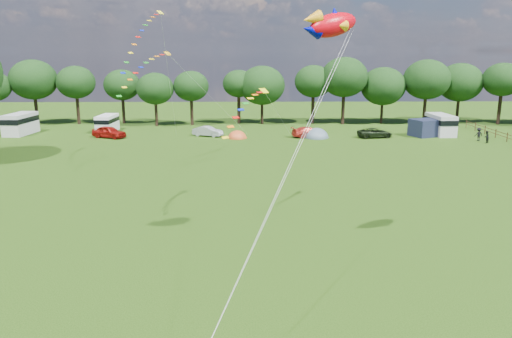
{
  "coord_description": "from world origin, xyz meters",
  "views": [
    {
      "loc": [
        -0.48,
        -22.14,
        11.17
      ],
      "look_at": [
        0.0,
        8.0,
        4.0
      ],
      "focal_mm": 35.0,
      "sensor_mm": 36.0,
      "label": 1
    }
  ],
  "objects_px": {
    "campervan_d": "(441,124)",
    "tent_orange": "(237,138)",
    "car_d": "(375,133)",
    "walker_a": "(486,137)",
    "car_b": "(208,131)",
    "campervan_b": "(107,123)",
    "walker_b": "(479,134)",
    "fish_kite": "(329,25)",
    "car_c": "(309,132)",
    "campervan_a": "(20,123)",
    "car_a": "(109,132)",
    "tent_greyblue": "(316,137)"
  },
  "relations": [
    {
      "from": "car_a",
      "to": "tent_greyblue",
      "type": "bearing_deg",
      "value": -67.39
    },
    {
      "from": "car_a",
      "to": "walker_b",
      "type": "bearing_deg",
      "value": -70.48
    },
    {
      "from": "campervan_d",
      "to": "car_c",
      "type": "bearing_deg",
      "value": 92.95
    },
    {
      "from": "campervan_a",
      "to": "walker_a",
      "type": "xyz_separation_m",
      "value": [
        60.62,
        -7.72,
        -0.77
      ]
    },
    {
      "from": "campervan_b",
      "to": "tent_greyblue",
      "type": "relative_size",
      "value": 1.35
    },
    {
      "from": "car_b",
      "to": "campervan_b",
      "type": "relative_size",
      "value": 0.77
    },
    {
      "from": "campervan_b",
      "to": "walker_a",
      "type": "bearing_deg",
      "value": -98.09
    },
    {
      "from": "car_b",
      "to": "tent_orange",
      "type": "distance_m",
      "value": 4.3
    },
    {
      "from": "walker_b",
      "to": "campervan_b",
      "type": "bearing_deg",
      "value": -20.55
    },
    {
      "from": "car_c",
      "to": "walker_a",
      "type": "bearing_deg",
      "value": -117.07
    },
    {
      "from": "car_d",
      "to": "campervan_d",
      "type": "height_order",
      "value": "campervan_d"
    },
    {
      "from": "campervan_b",
      "to": "walker_a",
      "type": "xyz_separation_m",
      "value": [
        49.36,
        -9.63,
        -0.51
      ]
    },
    {
      "from": "walker_a",
      "to": "fish_kite",
      "type": "bearing_deg",
      "value": 17.47
    },
    {
      "from": "car_d",
      "to": "campervan_b",
      "type": "relative_size",
      "value": 0.93
    },
    {
      "from": "campervan_a",
      "to": "campervan_d",
      "type": "bearing_deg",
      "value": -86.71
    },
    {
      "from": "tent_orange",
      "to": "car_b",
      "type": "bearing_deg",
      "value": 158.96
    },
    {
      "from": "car_b",
      "to": "campervan_d",
      "type": "bearing_deg",
      "value": -67.27
    },
    {
      "from": "car_d",
      "to": "fish_kite",
      "type": "height_order",
      "value": "fish_kite"
    },
    {
      "from": "car_d",
      "to": "walker_a",
      "type": "height_order",
      "value": "walker_a"
    },
    {
      "from": "car_a",
      "to": "tent_greyblue",
      "type": "distance_m",
      "value": 27.26
    },
    {
      "from": "fish_kite",
      "to": "campervan_b",
      "type": "bearing_deg",
      "value": 92.8
    },
    {
      "from": "tent_orange",
      "to": "walker_a",
      "type": "height_order",
      "value": "walker_a"
    },
    {
      "from": "car_c",
      "to": "tent_orange",
      "type": "height_order",
      "value": "car_c"
    },
    {
      "from": "car_a",
      "to": "campervan_d",
      "type": "bearing_deg",
      "value": -64.54
    },
    {
      "from": "walker_b",
      "to": "campervan_d",
      "type": "bearing_deg",
      "value": -68.37
    },
    {
      "from": "walker_b",
      "to": "car_c",
      "type": "bearing_deg",
      "value": -19.74
    },
    {
      "from": "tent_orange",
      "to": "fish_kite",
      "type": "xyz_separation_m",
      "value": [
        5.41,
        -39.15,
        12.38
      ]
    },
    {
      "from": "campervan_a",
      "to": "fish_kite",
      "type": "bearing_deg",
      "value": -136.07
    },
    {
      "from": "car_b",
      "to": "campervan_b",
      "type": "xyz_separation_m",
      "value": [
        -14.46,
        4.05,
        0.61
      ]
    },
    {
      "from": "campervan_d",
      "to": "tent_orange",
      "type": "xyz_separation_m",
      "value": [
        -27.59,
        -2.38,
        -1.46
      ]
    },
    {
      "from": "car_b",
      "to": "walker_a",
      "type": "height_order",
      "value": "walker_a"
    },
    {
      "from": "tent_orange",
      "to": "car_d",
      "type": "bearing_deg",
      "value": 0.56
    },
    {
      "from": "car_b",
      "to": "car_d",
      "type": "bearing_deg",
      "value": -72.3
    },
    {
      "from": "fish_kite",
      "to": "car_d",
      "type": "bearing_deg",
      "value": 46.81
    },
    {
      "from": "car_c",
      "to": "fish_kite",
      "type": "distance_m",
      "value": 41.76
    },
    {
      "from": "campervan_a",
      "to": "tent_orange",
      "type": "relative_size",
      "value": 2.16
    },
    {
      "from": "campervan_a",
      "to": "campervan_b",
      "type": "xyz_separation_m",
      "value": [
        11.26,
        1.9,
        -0.26
      ]
    },
    {
      "from": "car_b",
      "to": "campervan_b",
      "type": "height_order",
      "value": "campervan_b"
    },
    {
      "from": "campervan_a",
      "to": "walker_a",
      "type": "distance_m",
      "value": 61.12
    },
    {
      "from": "car_b",
      "to": "campervan_b",
      "type": "distance_m",
      "value": 15.03
    },
    {
      "from": "campervan_a",
      "to": "car_b",
      "type": "bearing_deg",
      "value": -90.19
    },
    {
      "from": "car_c",
      "to": "campervan_a",
      "type": "bearing_deg",
      "value": 71.17
    },
    {
      "from": "car_a",
      "to": "campervan_a",
      "type": "bearing_deg",
      "value": 99.19
    },
    {
      "from": "car_d",
      "to": "tent_orange",
      "type": "height_order",
      "value": "car_d"
    },
    {
      "from": "car_c",
      "to": "fish_kite",
      "type": "height_order",
      "value": "fish_kite"
    },
    {
      "from": "tent_orange",
      "to": "walker_b",
      "type": "xyz_separation_m",
      "value": [
        30.7,
        -2.42,
        0.81
      ]
    },
    {
      "from": "car_d",
      "to": "walker_b",
      "type": "height_order",
      "value": "walker_b"
    },
    {
      "from": "car_a",
      "to": "fish_kite",
      "type": "xyz_separation_m",
      "value": [
        22.24,
        -39.65,
        11.62
      ]
    },
    {
      "from": "tent_orange",
      "to": "car_c",
      "type": "bearing_deg",
      "value": 4.35
    },
    {
      "from": "car_a",
      "to": "campervan_d",
      "type": "distance_m",
      "value": 44.47
    }
  ]
}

